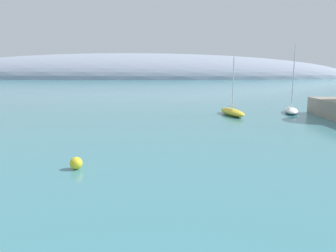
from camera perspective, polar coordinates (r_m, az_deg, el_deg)
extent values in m
ellipsoid|color=#8E99AD|center=(210.37, -6.92, 8.11)|extent=(273.43, 70.84, 29.43)
ellipsoid|color=yellow|center=(47.30, 10.81, 2.33)|extent=(3.35, 7.19, 0.91)
cylinder|color=silver|center=(46.95, 10.97, 7.14)|extent=(0.15, 0.15, 7.02)
cube|color=silver|center=(47.49, 10.69, 3.35)|extent=(0.79, 3.07, 0.10)
ellipsoid|color=white|center=(51.69, 20.10, 2.48)|extent=(3.08, 6.06, 0.81)
cylinder|color=silver|center=(51.34, 20.43, 7.85)|extent=(0.14, 0.14, 8.88)
cube|color=silver|center=(51.35, 20.18, 3.27)|extent=(0.70, 2.56, 0.10)
sphere|color=yellow|center=(22.90, -15.27, -6.08)|extent=(0.82, 0.82, 0.82)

